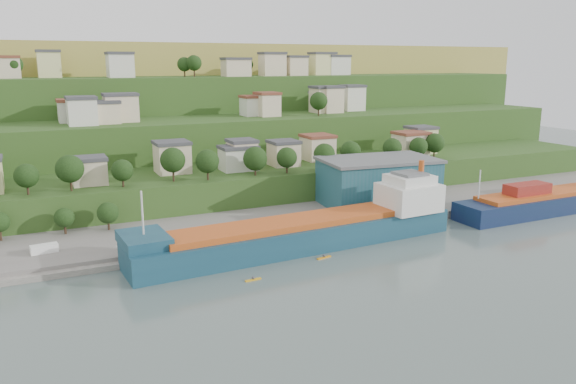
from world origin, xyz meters
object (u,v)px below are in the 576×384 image
warehouse (378,181)px  cargo_ship_far (560,200)px  cargo_ship_near (309,233)px  kayak_orange (324,257)px  caravan (44,250)px

warehouse → cargo_ship_far: bearing=-18.0°
cargo_ship_near → warehouse: (31.26, 19.80, 5.31)m
cargo_ship_far → kayak_orange: size_ratio=18.14×
caravan → kayak_orange: caravan is taller
warehouse → kayak_orange: 43.18m
cargo_ship_near → caravan: 55.85m
cargo_ship_far → kayak_orange: cargo_ship_far is taller
cargo_ship_near → cargo_ship_far: bearing=-4.0°
warehouse → caravan: (-85.26, -5.54, -5.99)m
warehouse → cargo_ship_near: bearing=-141.8°
cargo_ship_far → cargo_ship_near: bearing=178.6°
cargo_ship_far → warehouse: 51.46m
cargo_ship_far → caravan: bearing=172.8°
cargo_ship_far → caravan: cargo_ship_far is taller
warehouse → caravan: 85.65m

